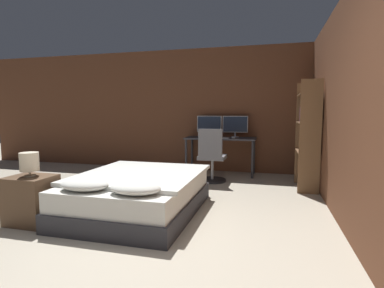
{
  "coord_description": "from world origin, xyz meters",
  "views": [
    {
      "loc": [
        1.17,
        -2.24,
        1.3
      ],
      "look_at": [
        -0.17,
        2.81,
        0.75
      ],
      "focal_mm": 28.0,
      "sensor_mm": 36.0,
      "label": 1
    }
  ],
  "objects_px": {
    "nightstand": "(31,200)",
    "keyboard": "(219,138)",
    "monitor_right": "(235,125)",
    "bookshelf": "(308,129)",
    "computer_mouse": "(233,138)",
    "office_chair": "(212,160)",
    "desk": "(220,142)",
    "bedside_lamp": "(29,162)",
    "monitor_left": "(209,125)",
    "bed": "(138,193)"
  },
  "relations": [
    {
      "from": "nightstand",
      "to": "desk",
      "type": "xyz_separation_m",
      "value": [
        1.68,
        3.37,
        0.39
      ]
    },
    {
      "from": "office_chair",
      "to": "nightstand",
      "type": "bearing_deg",
      "value": -122.06
    },
    {
      "from": "computer_mouse",
      "to": "bookshelf",
      "type": "distance_m",
      "value": 1.52
    },
    {
      "from": "desk",
      "to": "monitor_left",
      "type": "bearing_deg",
      "value": 145.29
    },
    {
      "from": "bedside_lamp",
      "to": "bookshelf",
      "type": "bearing_deg",
      "value": 37.0
    },
    {
      "from": "keyboard",
      "to": "computer_mouse",
      "type": "xyz_separation_m",
      "value": [
        0.29,
        0.0,
        0.01
      ]
    },
    {
      "from": "bookshelf",
      "to": "desk",
      "type": "bearing_deg",
      "value": 151.4
    },
    {
      "from": "nightstand",
      "to": "monitor_right",
      "type": "bearing_deg",
      "value": 61.25
    },
    {
      "from": "bed",
      "to": "bedside_lamp",
      "type": "height_order",
      "value": "bedside_lamp"
    },
    {
      "from": "bed",
      "to": "computer_mouse",
      "type": "bearing_deg",
      "value": 69.96
    },
    {
      "from": "office_chair",
      "to": "bookshelf",
      "type": "bearing_deg",
      "value": -4.56
    },
    {
      "from": "computer_mouse",
      "to": "monitor_left",
      "type": "bearing_deg",
      "value": 145.93
    },
    {
      "from": "bed",
      "to": "monitor_right",
      "type": "xyz_separation_m",
      "value": [
        0.91,
        2.9,
        0.78
      ]
    },
    {
      "from": "bed",
      "to": "nightstand",
      "type": "distance_m",
      "value": 1.24
    },
    {
      "from": "computer_mouse",
      "to": "monitor_right",
      "type": "bearing_deg",
      "value": 91.29
    },
    {
      "from": "bed",
      "to": "bedside_lamp",
      "type": "relative_size",
      "value": 6.87
    },
    {
      "from": "monitor_left",
      "to": "desk",
      "type": "bearing_deg",
      "value": -34.71
    },
    {
      "from": "bed",
      "to": "monitor_left",
      "type": "relative_size",
      "value": 3.59
    },
    {
      "from": "nightstand",
      "to": "monitor_left",
      "type": "distance_m",
      "value": 3.9
    },
    {
      "from": "bed",
      "to": "bedside_lamp",
      "type": "xyz_separation_m",
      "value": [
        -1.05,
        -0.66,
        0.47
      ]
    },
    {
      "from": "bed",
      "to": "keyboard",
      "type": "bearing_deg",
      "value": 76.0
    },
    {
      "from": "monitor_left",
      "to": "keyboard",
      "type": "distance_m",
      "value": 0.54
    },
    {
      "from": "bedside_lamp",
      "to": "computer_mouse",
      "type": "relative_size",
      "value": 4.0
    },
    {
      "from": "keyboard",
      "to": "bookshelf",
      "type": "relative_size",
      "value": 0.22
    },
    {
      "from": "nightstand",
      "to": "monitor_right",
      "type": "xyz_separation_m",
      "value": [
        1.96,
        3.57,
        0.76
      ]
    },
    {
      "from": "monitor_right",
      "to": "office_chair",
      "type": "distance_m",
      "value": 1.18
    },
    {
      "from": "bedside_lamp",
      "to": "monitor_right",
      "type": "distance_m",
      "value": 4.08
    },
    {
      "from": "bedside_lamp",
      "to": "office_chair",
      "type": "relative_size",
      "value": 0.28
    },
    {
      "from": "bed",
      "to": "monitor_left",
      "type": "distance_m",
      "value": 3.03
    },
    {
      "from": "nightstand",
      "to": "keyboard",
      "type": "relative_size",
      "value": 1.4
    },
    {
      "from": "nightstand",
      "to": "monitor_left",
      "type": "bearing_deg",
      "value": 68.66
    },
    {
      "from": "monitor_right",
      "to": "bookshelf",
      "type": "distance_m",
      "value": 1.72
    },
    {
      "from": "keyboard",
      "to": "computer_mouse",
      "type": "bearing_deg",
      "value": 0.0
    },
    {
      "from": "bed",
      "to": "monitor_left",
      "type": "bearing_deg",
      "value": 83.2
    },
    {
      "from": "monitor_left",
      "to": "office_chair",
      "type": "relative_size",
      "value": 0.53
    },
    {
      "from": "desk",
      "to": "office_chair",
      "type": "height_order",
      "value": "office_chair"
    },
    {
      "from": "desk",
      "to": "monitor_right",
      "type": "xyz_separation_m",
      "value": [
        0.28,
        0.2,
        0.36
      ]
    },
    {
      "from": "monitor_right",
      "to": "keyboard",
      "type": "height_order",
      "value": "monitor_right"
    },
    {
      "from": "desk",
      "to": "monitor_right",
      "type": "distance_m",
      "value": 0.5
    },
    {
      "from": "desk",
      "to": "computer_mouse",
      "type": "xyz_separation_m",
      "value": [
        0.29,
        -0.19,
        0.12
      ]
    },
    {
      "from": "bedside_lamp",
      "to": "desk",
      "type": "bearing_deg",
      "value": 63.58
    },
    {
      "from": "nightstand",
      "to": "computer_mouse",
      "type": "bearing_deg",
      "value": 58.27
    },
    {
      "from": "computer_mouse",
      "to": "office_chair",
      "type": "bearing_deg",
      "value": -120.14
    },
    {
      "from": "nightstand",
      "to": "keyboard",
      "type": "height_order",
      "value": "keyboard"
    },
    {
      "from": "desk",
      "to": "office_chair",
      "type": "relative_size",
      "value": 1.46
    },
    {
      "from": "bedside_lamp",
      "to": "bookshelf",
      "type": "xyz_separation_m",
      "value": [
        3.3,
        2.49,
        0.29
      ]
    },
    {
      "from": "desk",
      "to": "keyboard",
      "type": "xyz_separation_m",
      "value": [
        0.0,
        -0.19,
        0.11
      ]
    },
    {
      "from": "monitor_right",
      "to": "office_chair",
      "type": "bearing_deg",
      "value": -108.49
    },
    {
      "from": "bed",
      "to": "bedside_lamp",
      "type": "distance_m",
      "value": 1.33
    },
    {
      "from": "bedside_lamp",
      "to": "keyboard",
      "type": "height_order",
      "value": "bedside_lamp"
    }
  ]
}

